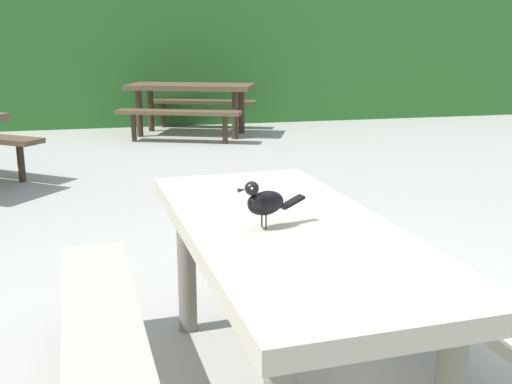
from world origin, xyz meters
TOP-DOWN VIEW (x-y plane):
  - ground_plane at (0.00, 0.00)m, footprint 60.00×60.00m
  - hedge_wall at (0.00, 9.01)m, footprint 28.00×2.35m
  - picnic_table_foreground at (-0.40, -0.03)m, footprint 1.77×1.84m
  - bird_grackle at (-0.50, -0.07)m, footprint 0.28×0.13m
  - picnic_table_mid_left at (0.17, 6.86)m, footprint 2.21×2.20m

SIDE VIEW (x-z plane):
  - ground_plane at x=0.00m, z-range 0.00..0.00m
  - picnic_table_foreground at x=-0.40m, z-range 0.19..0.93m
  - picnic_table_mid_left at x=0.17m, z-range 0.19..0.93m
  - bird_grackle at x=-0.50m, z-range 0.75..0.94m
  - hedge_wall at x=0.00m, z-range 0.00..2.10m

